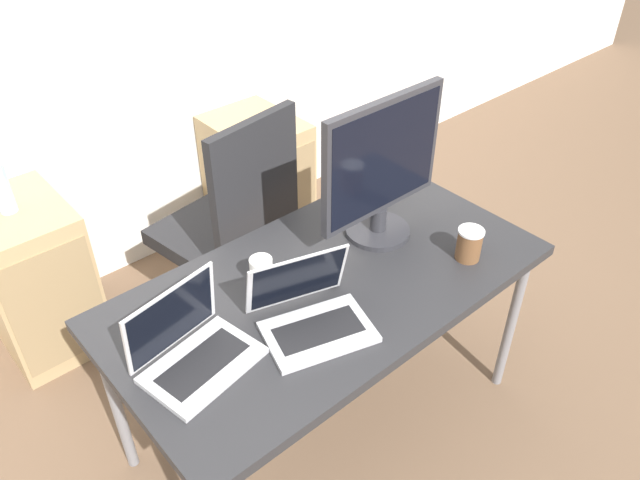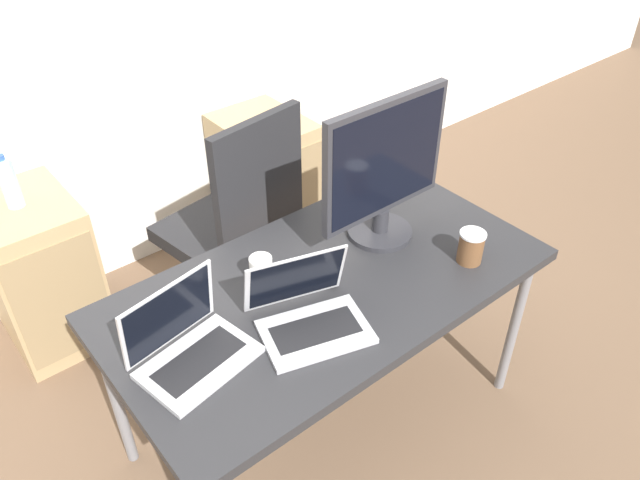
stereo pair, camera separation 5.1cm
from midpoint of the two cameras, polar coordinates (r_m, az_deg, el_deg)
ground_plane at (r=2.66m, az=1.14°, el=-16.07°), size 14.00×14.00×0.00m
wall_back at (r=2.99m, az=-18.22°, el=19.33°), size 10.00×0.05×2.60m
desk at (r=2.14m, az=1.36°, el=-4.83°), size 1.50×0.79×0.75m
office_chair at (r=2.80m, az=-7.25°, el=-0.59°), size 0.56×0.59×1.11m
cabinet_left at (r=3.00m, az=-23.72°, el=-2.79°), size 0.40×0.50×0.71m
cabinet_right at (r=3.38m, az=-4.55°, el=5.38°), size 0.40×0.50×0.71m
water_bottle at (r=2.75m, az=-26.09°, el=4.73°), size 0.07×0.07×0.23m
laptop_left at (r=1.86m, az=-11.11°, el=-9.50°), size 0.36×0.29×0.24m
laptop_right at (r=1.92m, az=-0.29°, el=-6.75°), size 0.38×0.36×0.23m
monitor at (r=2.18m, az=6.55°, el=6.29°), size 0.53×0.24×0.54m
mouse at (r=2.08m, az=1.58°, el=-3.73°), size 0.04×0.07×0.03m
coffee_cup_white at (r=2.08m, az=-4.69°, el=-2.78°), size 0.08×0.08×0.10m
coffee_cup_brown at (r=2.22m, az=14.27°, el=-0.63°), size 0.09×0.09×0.12m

